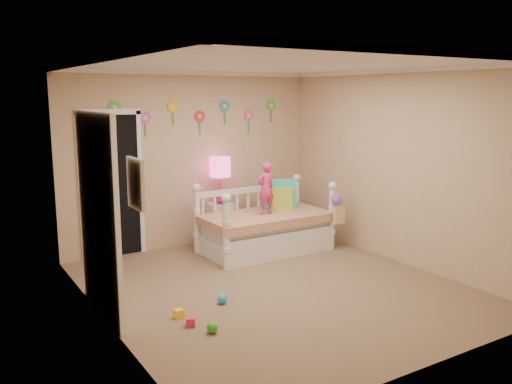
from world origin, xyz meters
TOP-DOWN VIEW (x-y plane):
  - floor at (0.00, 0.00)m, footprint 4.00×4.50m
  - ceiling at (0.00, 0.00)m, footprint 4.00×4.50m
  - back_wall at (0.00, 2.25)m, footprint 4.00×0.01m
  - left_wall at (-2.00, 0.00)m, footprint 0.01×4.50m
  - right_wall at (2.00, 0.00)m, footprint 0.01×4.50m
  - crown_molding at (0.00, 0.00)m, footprint 4.00×4.50m
  - daybed at (0.70, 1.32)m, footprint 1.88×1.02m
  - pillow_turquoise at (1.07, 1.46)m, footprint 0.47×0.26m
  - pillow_lime at (1.02, 1.41)m, footprint 0.37×0.22m
  - child at (0.68, 1.28)m, footprint 0.29×0.20m
  - nightstand at (0.35, 2.04)m, footprint 0.41×0.32m
  - table_lamp at (0.35, 2.04)m, footprint 0.32×0.32m
  - closet_doorway at (-1.25, 2.23)m, footprint 0.90×0.04m
  - flower_decals at (-0.09, 2.24)m, footprint 3.40×0.02m
  - mirror_closet at (-1.96, 0.30)m, footprint 0.07×1.30m
  - wall_picture at (-1.97, -0.90)m, footprint 0.05×0.34m
  - hanging_bag at (1.59, 0.77)m, footprint 0.20×0.16m
  - toy_scatter at (-0.96, -0.24)m, footprint 1.20×1.50m

SIDE VIEW (x-z plane):
  - floor at x=0.00m, z-range -0.01..0.01m
  - toy_scatter at x=-0.96m, z-range 0.00..0.11m
  - nightstand at x=0.35m, z-range 0.00..0.63m
  - daybed at x=0.70m, z-range 0.00..1.01m
  - hanging_bag at x=1.59m, z-range 0.44..0.80m
  - pillow_lime at x=1.02m, z-range 0.56..0.90m
  - pillow_turquoise at x=1.07m, z-range 0.56..1.01m
  - child at x=0.68m, z-range 0.56..1.32m
  - closet_doorway at x=-1.25m, z-range 0.00..2.07m
  - mirror_closet at x=-1.96m, z-range 0.00..2.10m
  - table_lamp at x=0.35m, z-range 0.75..1.45m
  - back_wall at x=0.00m, z-range 0.00..2.60m
  - left_wall at x=-2.00m, z-range 0.00..2.60m
  - right_wall at x=2.00m, z-range 0.00..2.60m
  - wall_picture at x=-1.97m, z-range 1.34..1.76m
  - flower_decals at x=-0.09m, z-range 1.69..2.19m
  - crown_molding at x=0.00m, z-range 2.54..2.60m
  - ceiling at x=0.00m, z-range 2.60..2.60m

